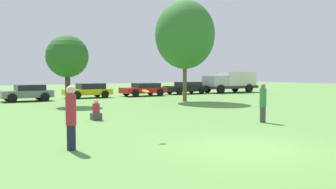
% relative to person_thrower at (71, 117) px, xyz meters
% --- Properties ---
extents(ground_plane, '(120.00, 120.00, 0.00)m').
position_rel_person_thrower_xyz_m(ground_plane, '(4.40, -2.60, -0.97)').
color(ground_plane, '#5B8E42').
extents(person_thrower, '(0.30, 0.30, 1.86)m').
position_rel_person_thrower_xyz_m(person_thrower, '(0.00, 0.00, 0.00)').
color(person_thrower, '#191E33').
rests_on(person_thrower, ground).
extents(person_catcher, '(0.30, 0.30, 1.74)m').
position_rel_person_thrower_xyz_m(person_catcher, '(9.11, 0.99, -0.08)').
color(person_catcher, '#3F3F47').
rests_on(person_catcher, ground).
extents(frisbee, '(0.25, 0.24, 0.11)m').
position_rel_person_thrower_xyz_m(frisbee, '(2.68, 0.36, 0.64)').
color(frisbee, orange).
extents(bystander_sitting, '(0.45, 0.38, 1.00)m').
position_rel_person_thrower_xyz_m(bystander_sitting, '(3.28, 5.96, -0.57)').
color(bystander_sitting, '#3F3F47').
rests_on(bystander_sitting, ground).
extents(tree_1, '(2.82, 2.82, 4.71)m').
position_rel_person_thrower_xyz_m(tree_1, '(4.65, 13.99, 2.30)').
color(tree_1, '#473323').
rests_on(tree_1, ground).
extents(tree_2, '(4.56, 4.56, 7.72)m').
position_rel_person_thrower_xyz_m(tree_2, '(13.37, 12.64, 4.13)').
color(tree_2, brown).
rests_on(tree_2, ground).
extents(parked_car_grey, '(3.82, 2.02, 1.27)m').
position_rel_person_thrower_xyz_m(parked_car_grey, '(3.33, 19.58, -0.29)').
color(parked_car_grey, slate).
rests_on(parked_car_grey, ground).
extents(parked_car_yellow, '(4.09, 1.99, 1.27)m').
position_rel_person_thrower_xyz_m(parked_car_yellow, '(8.70, 20.51, -0.31)').
color(parked_car_yellow, gold).
rests_on(parked_car_yellow, ground).
extents(parked_car_red, '(4.26, 2.04, 1.22)m').
position_rel_person_thrower_xyz_m(parked_car_red, '(14.03, 20.03, -0.31)').
color(parked_car_red, red).
rests_on(parked_car_red, ground).
extents(parked_car_black, '(4.55, 1.95, 1.25)m').
position_rel_person_thrower_xyz_m(parked_car_black, '(19.34, 20.48, -0.31)').
color(parked_car_black, black).
rests_on(parked_car_black, ground).
extents(delivery_truck_silver, '(6.66, 2.56, 2.27)m').
position_rel_person_thrower_xyz_m(delivery_truck_silver, '(25.07, 19.97, 0.30)').
color(delivery_truck_silver, '#2D2D33').
rests_on(delivery_truck_silver, ground).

